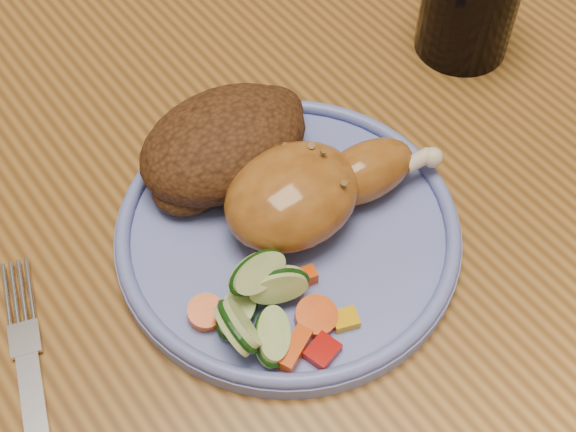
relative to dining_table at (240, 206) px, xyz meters
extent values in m
cube|color=brown|center=(0.00, 0.00, 0.06)|extent=(0.90, 1.40, 0.04)
cube|color=#4C2D16|center=(0.00, 0.55, -0.24)|extent=(0.42, 0.42, 0.04)
cylinder|color=#4C2D16|center=(-0.18, 0.37, -0.46)|extent=(0.04, 0.04, 0.41)
cylinder|color=#4C2D16|center=(0.18, 0.37, -0.46)|extent=(0.04, 0.04, 0.41)
cylinder|color=#4C2D16|center=(0.18, 0.73, -0.46)|extent=(0.04, 0.04, 0.41)
cylinder|color=#6170C1|center=(-0.02, -0.10, 0.09)|extent=(0.23, 0.23, 0.01)
torus|color=#6170C1|center=(-0.02, -0.10, 0.10)|extent=(0.23, 0.23, 0.01)
ellipsoid|color=#A06021|center=(-0.01, -0.09, 0.12)|extent=(0.10, 0.08, 0.05)
ellipsoid|color=#A06021|center=(0.04, -0.10, 0.11)|extent=(0.08, 0.05, 0.04)
sphere|color=beige|center=(0.09, -0.12, 0.11)|extent=(0.01, 0.01, 0.01)
ellipsoid|color=#472711|center=(-0.02, -0.02, 0.12)|extent=(0.12, 0.09, 0.05)
ellipsoid|color=#472711|center=(0.02, -0.01, 0.11)|extent=(0.06, 0.05, 0.03)
ellipsoid|color=#472711|center=(-0.06, -0.03, 0.11)|extent=(0.05, 0.05, 0.03)
cube|color=#A50A05|center=(-0.06, -0.18, 0.10)|extent=(0.02, 0.02, 0.01)
cube|color=#E5A507|center=(-0.04, -0.17, 0.10)|extent=(0.02, 0.02, 0.01)
cylinder|color=#F34A08|center=(-0.05, -0.16, 0.10)|extent=(0.03, 0.03, 0.01)
cube|color=#F34A08|center=(-0.04, -0.13, 0.10)|extent=(0.03, 0.02, 0.01)
cube|color=#F34A08|center=(-0.07, -0.17, 0.10)|extent=(0.03, 0.02, 0.01)
cylinder|color=#F34A08|center=(-0.10, -0.12, 0.10)|extent=(0.02, 0.02, 0.01)
cylinder|color=#C5D88C|center=(-0.07, -0.12, 0.12)|extent=(0.04, 0.04, 0.03)
cylinder|color=#C5D88C|center=(-0.09, -0.13, 0.10)|extent=(0.05, 0.05, 0.02)
cylinder|color=#C5D88C|center=(-0.08, -0.16, 0.10)|extent=(0.05, 0.05, 0.02)
cylinder|color=#C5D88C|center=(-0.10, -0.14, 0.11)|extent=(0.03, 0.04, 0.04)
cylinder|color=#C5D88C|center=(-0.06, -0.13, 0.11)|extent=(0.04, 0.04, 0.04)
cube|color=silver|center=(-0.20, -0.06, 0.09)|extent=(0.04, 0.07, 0.00)
camera|label=1|loc=(-0.20, -0.34, 0.54)|focal=50.00mm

